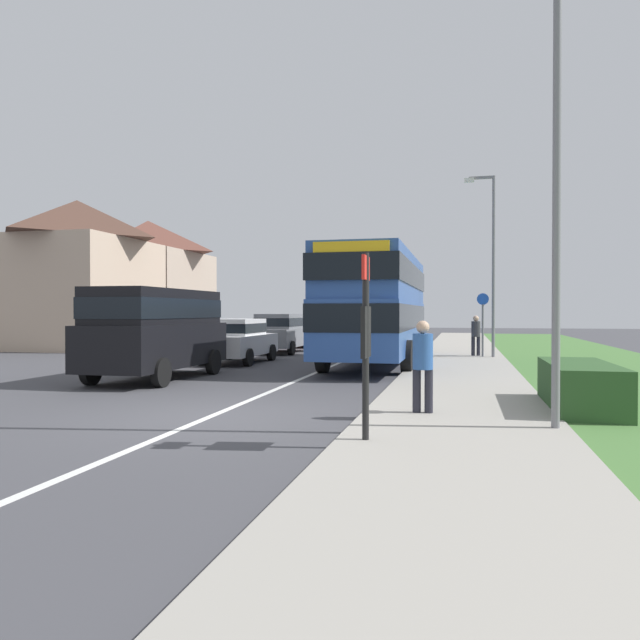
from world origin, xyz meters
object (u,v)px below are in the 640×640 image
parked_van_black (157,327)px  pedestrian_at_stop (423,362)px  double_decker_bus (377,302)px  street_lamp_mid (491,254)px  street_lamp_near (550,132)px  parked_car_white (237,339)px  bus_stop_sign (366,333)px  cycle_route_sign (483,322)px  parked_car_red (308,330)px  parked_car_grey (280,332)px  pedestrian_walking_away (476,334)px

parked_van_black → pedestrian_at_stop: (7.35, -4.47, -0.45)m
double_decker_bus → parked_van_black: (-5.18, -5.57, -0.72)m
pedestrian_at_stop → street_lamp_mid: (1.67, 13.29, 3.03)m
pedestrian_at_stop → street_lamp_near: street_lamp_near is taller
parked_car_white → bus_stop_sign: bearing=-61.8°
parked_van_black → parked_car_white: bearing=87.7°
pedestrian_at_stop → bus_stop_sign: bus_stop_sign is taller
bus_stop_sign → cycle_route_sign: bus_stop_sign is taller
parked_car_white → street_lamp_near: bearing=-50.0°
street_lamp_mid → parked_car_red: bearing=141.5°
parked_car_grey → street_lamp_mid: 9.55m
bus_stop_sign → street_lamp_mid: (2.27, 15.62, 2.46)m
parked_van_black → parked_car_grey: bearing=89.1°
double_decker_bus → pedestrian_walking_away: 5.13m
street_lamp_near → cycle_route_sign: bearing=91.9°
bus_stop_sign → double_decker_bus: bearing=97.2°
parked_car_white → street_lamp_mid: size_ratio=0.58×
double_decker_bus → parked_car_red: 11.62m
parked_car_white → parked_car_red: bearing=90.8°
parked_car_red → pedestrian_walking_away: 10.71m
parked_van_black → parked_car_red: (0.08, 15.94, -0.56)m
parked_car_grey → street_lamp_mid: (8.85, -1.87, 3.06)m
parked_van_black → parked_car_white: 5.39m
parked_car_grey → parked_van_black: bearing=-90.9°
cycle_route_sign → street_lamp_near: (0.48, -14.27, 3.01)m
double_decker_bus → parked_van_black: size_ratio=2.01×
parked_van_black → pedestrian_at_stop: 8.61m
double_decker_bus → pedestrian_walking_away: double_decker_bus is taller
double_decker_bus → pedestrian_at_stop: 10.34m
double_decker_bus → parked_car_red: bearing=116.2°
parked_van_black → pedestrian_at_stop: size_ratio=3.00×
parked_car_white → pedestrian_at_stop: (7.13, -9.83, 0.11)m
parked_car_grey → cycle_route_sign: bearing=-11.7°
parked_car_white → street_lamp_near: size_ratio=0.52×
parked_car_grey → parked_car_red: bearing=90.9°
parked_van_black → parked_car_grey: (0.16, 10.69, -0.48)m
parked_van_black → bus_stop_sign: bearing=-45.2°
bus_stop_sign → street_lamp_mid: size_ratio=0.38×
pedestrian_walking_away → bus_stop_sign: bearing=-96.2°
parked_car_red → street_lamp_near: bearing=-66.8°
double_decker_bus → parked_car_red: size_ratio=2.37×
parked_car_red → street_lamp_near: street_lamp_near is taller
parked_car_red → pedestrian_walking_away: bearing=-38.2°
parked_car_grey → pedestrian_walking_away: parked_car_grey is taller
double_decker_bus → bus_stop_sign: 12.49m
parked_car_white → street_lamp_near: 14.45m
street_lamp_mid → parked_van_black: bearing=-135.6°
parked_car_white → bus_stop_sign: size_ratio=1.55×
parked_van_black → cycle_route_sign: 12.48m
parked_van_black → pedestrian_at_stop: bearing=-31.3°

